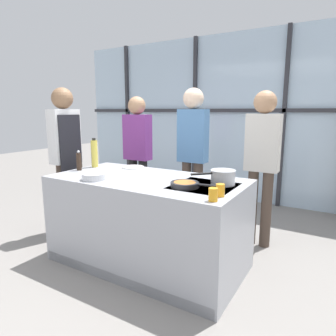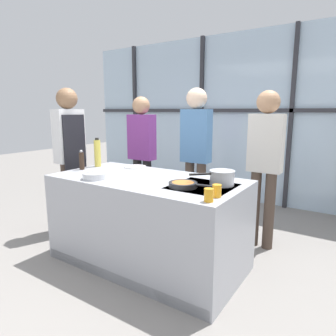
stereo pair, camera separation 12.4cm
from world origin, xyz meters
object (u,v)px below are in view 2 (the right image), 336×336
object	(u,v)px
frying_pan	(184,185)
juice_glass_near	(209,195)
spectator_center_right	(265,157)
saucepan	(222,177)
spectator_center_left	(196,148)
pepper_grinder	(82,161)
spectator_far_left	(142,149)
oil_bottle	(97,153)
juice_glass_far	(217,191)
white_plate	(135,167)
mixing_bowl	(95,176)
chef	(70,149)

from	to	relation	value
frying_pan	juice_glass_near	distance (m)	0.44
spectator_center_right	saucepan	distance (m)	0.90
spectator_center_left	spectator_center_right	bearing A→B (deg)	180.00
frying_pan	pepper_grinder	world-z (taller)	pepper_grinder
spectator_far_left	frying_pan	world-z (taller)	spectator_far_left
oil_bottle	juice_glass_far	world-z (taller)	oil_bottle
spectator_center_right	oil_bottle	size ratio (longest dim) A/B	5.20
saucepan	white_plate	size ratio (longest dim) A/B	1.31
oil_bottle	pepper_grinder	bearing A→B (deg)	-92.48
saucepan	white_plate	world-z (taller)	saucepan
spectator_far_left	juice_glass_far	bearing A→B (deg)	143.78
spectator_center_left	pepper_grinder	distance (m)	1.37
spectator_center_right	white_plate	xyz separation A→B (m)	(-1.29, -0.65, -0.14)
mixing_bowl	juice_glass_near	bearing A→B (deg)	-3.00
juice_glass_far	oil_bottle	bearing A→B (deg)	166.51
white_plate	spectator_far_left	bearing A→B (deg)	122.49
chef	spectator_center_left	bearing A→B (deg)	123.32
frying_pan	juice_glass_far	bearing A→B (deg)	-17.88
oil_bottle	chef	bearing A→B (deg)	-177.63
spectator_far_left	juice_glass_far	xyz separation A→B (m)	(1.70, -1.25, -0.07)
oil_bottle	juice_glass_near	xyz separation A→B (m)	(1.70, -0.55, -0.11)
frying_pan	white_plate	xyz separation A→B (m)	(-0.93, 0.48, -0.02)
pepper_grinder	saucepan	bearing A→B (deg)	6.67
white_plate	pepper_grinder	distance (m)	0.60
frying_pan	oil_bottle	xyz separation A→B (m)	(-1.34, 0.29, 0.14)
chef	juice_glass_near	world-z (taller)	chef
spectator_center_right	oil_bottle	world-z (taller)	spectator_center_right
frying_pan	pepper_grinder	xyz separation A→B (m)	(-1.35, 0.06, 0.08)
saucepan	juice_glass_far	bearing A→B (deg)	-72.13
spectator_far_left	spectator_center_left	xyz separation A→B (m)	(0.85, 0.00, 0.07)
spectator_center_right	juice_glass_near	xyz separation A→B (m)	(-0.01, -1.39, -0.10)
spectator_center_left	spectator_far_left	bearing A→B (deg)	0.00
white_plate	juice_glass_far	size ratio (longest dim) A/B	2.59
spectator_center_left	white_plate	bearing A→B (deg)	55.97
spectator_far_left	mixing_bowl	size ratio (longest dim) A/B	7.60
juice_glass_far	spectator_center_left	bearing A→B (deg)	124.24
spectator_far_left	spectator_center_right	world-z (taller)	spectator_center_right
frying_pan	juice_glass_far	size ratio (longest dim) A/B	4.51
spectator_far_left	juice_glass_far	size ratio (longest dim) A/B	17.67
spectator_center_left	mixing_bowl	world-z (taller)	spectator_center_left
saucepan	mixing_bowl	xyz separation A→B (m)	(-1.12, -0.44, -0.04)
spectator_far_left	chef	bearing A→B (deg)	62.24
chef	spectator_far_left	xyz separation A→B (m)	(0.45, 0.86, -0.06)
spectator_center_right	juice_glass_far	distance (m)	1.25
mixing_bowl	pepper_grinder	world-z (taller)	pepper_grinder
white_plate	saucepan	bearing A→B (deg)	-11.27
spectator_far_left	white_plate	world-z (taller)	spectator_far_left
spectator_far_left	spectator_center_right	bearing A→B (deg)	180.00
spectator_center_left	pepper_grinder	world-z (taller)	spectator_center_left
white_plate	oil_bottle	bearing A→B (deg)	-155.24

